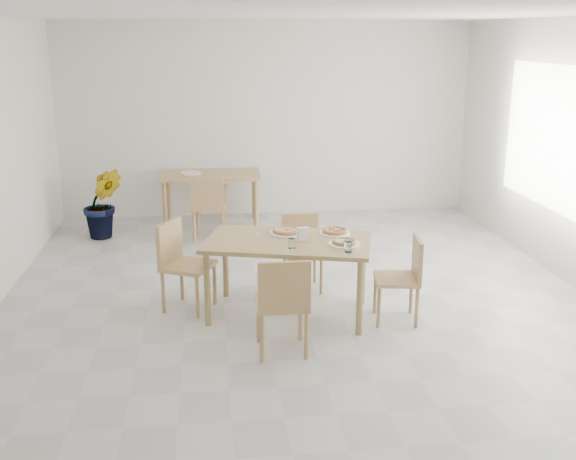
{
  "coord_description": "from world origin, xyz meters",
  "views": [
    {
      "loc": [
        -0.84,
        -6.36,
        2.62
      ],
      "look_at": [
        -0.14,
        -0.35,
        0.85
      ],
      "focal_mm": 42.0,
      "sensor_mm": 36.0,
      "label": 1
    }
  ],
  "objects": [
    {
      "name": "main_table",
      "position": [
        -0.14,
        -0.35,
        0.67
      ],
      "size": [
        1.71,
        1.23,
        0.75
      ],
      "rotation": [
        0.0,
        0.0,
        -0.26
      ],
      "color": "#A58855",
      "rests_on": "ground"
    },
    {
      "name": "chair_back_n",
      "position": [
        -0.79,
        3.68,
        0.51
      ],
      "size": [
        0.5,
        0.5,
        0.88
      ],
      "rotation": [
        0.0,
        0.0,
        -0.15
      ],
      "color": "tan",
      "rests_on": "ground"
    },
    {
      "name": "potted_plant",
      "position": [
        -2.27,
        2.48,
        0.47
      ],
      "size": [
        0.6,
        0.52,
        0.94
      ],
      "primitive_type": "imported",
      "rotation": [
        0.0,
        0.0,
        0.23
      ],
      "color": "#2A5F1C",
      "rests_on": "ground"
    },
    {
      "name": "fork_b",
      "position": [
        -0.14,
        -0.68,
        0.75
      ],
      "size": [
        0.04,
        0.18,
        0.01
      ],
      "primitive_type": "cube",
      "rotation": [
        0.0,
        0.0,
        -0.14
      ],
      "color": "silver",
      "rests_on": "main_table"
    },
    {
      "name": "chair_south",
      "position": [
        -0.28,
        -1.21,
        0.5
      ],
      "size": [
        0.43,
        0.43,
        0.87
      ],
      "rotation": [
        0.0,
        0.0,
        3.14
      ],
      "color": "tan",
      "rests_on": "ground"
    },
    {
      "name": "pizza_mushroom",
      "position": [
        0.36,
        -0.57,
        0.78
      ],
      "size": [
        0.29,
        0.29,
        0.03
      ],
      "rotation": [
        0.0,
        0.0,
        -0.37
      ],
      "color": "tan",
      "rests_on": "plate_mushroom"
    },
    {
      "name": "pizza_margherita",
      "position": [
        -0.12,
        -0.14,
        0.78
      ],
      "size": [
        0.38,
        0.38,
        0.03
      ],
      "rotation": [
        0.0,
        0.0,
        0.4
      ],
      "color": "tan",
      "rests_on": "plate_margherita"
    },
    {
      "name": "tumbler_a",
      "position": [
        -0.13,
        -0.6,
        0.79
      ],
      "size": [
        0.07,
        0.07,
        0.09
      ],
      "primitive_type": "cylinder",
      "color": "white",
      "rests_on": "main_table"
    },
    {
      "name": "chair_back_s",
      "position": [
        -0.88,
        2.16,
        0.5
      ],
      "size": [
        0.47,
        0.47,
        0.86
      ],
      "rotation": [
        0.0,
        0.0,
        3.03
      ],
      "color": "tan",
      "rests_on": "ground"
    },
    {
      "name": "chair_east",
      "position": [
        0.93,
        -0.63,
        0.47
      ],
      "size": [
        0.46,
        0.46,
        0.82
      ],
      "rotation": [
        0.0,
        0.0,
        -1.72
      ],
      "color": "tan",
      "rests_on": "ground"
    },
    {
      "name": "plate_mushroom",
      "position": [
        0.36,
        -0.57,
        0.76
      ],
      "size": [
        0.3,
        0.3,
        0.02
      ],
      "primitive_type": "cylinder",
      "color": "white",
      "rests_on": "main_table"
    },
    {
      "name": "plate_pepperoni",
      "position": [
        0.34,
        -0.2,
        0.76
      ],
      "size": [
        0.3,
        0.3,
        0.02
      ],
      "primitive_type": "cylinder",
      "color": "white",
      "rests_on": "main_table"
    },
    {
      "name": "chair_north",
      "position": [
        0.09,
        0.37,
        0.45
      ],
      "size": [
        0.41,
        0.41,
        0.78
      ],
      "rotation": [
        0.0,
        0.0,
        0.05
      ],
      "color": "tan",
      "rests_on": "ground"
    },
    {
      "name": "second_table",
      "position": [
        -0.85,
        2.9,
        0.66
      ],
      "size": [
        1.39,
        0.81,
        0.75
      ],
      "rotation": [
        0.0,
        0.0,
        -0.02
      ],
      "color": "tan",
      "rests_on": "ground"
    },
    {
      "name": "tumbler_b",
      "position": [
        0.36,
        -0.77,
        0.8
      ],
      "size": [
        0.07,
        0.07,
        0.09
      ],
      "primitive_type": "cylinder",
      "color": "white",
      "rests_on": "main_table"
    },
    {
      "name": "room",
      "position": [
        2.98,
        0.3,
        1.5
      ],
      "size": [
        7.28,
        7.0,
        7.0
      ],
      "color": "beige",
      "rests_on": "ground"
    },
    {
      "name": "napkin_holder",
      "position": [
        -0.0,
        -0.41,
        0.82
      ],
      "size": [
        0.13,
        0.07,
        0.14
      ],
      "rotation": [
        0.0,
        0.0,
        0.1
      ],
      "color": "silver",
      "rests_on": "main_table"
    },
    {
      "name": "fork_a",
      "position": [
        -0.4,
        -0.19,
        0.75
      ],
      "size": [
        0.02,
        0.18,
        0.01
      ],
      "primitive_type": "cube",
      "rotation": [
        0.0,
        0.0,
        0.05
      ],
      "color": "silver",
      "rests_on": "main_table"
    },
    {
      "name": "chair_west",
      "position": [
        -1.16,
        -0.07,
        0.51
      ],
      "size": [
        0.58,
        0.58,
        0.87
      ],
      "rotation": [
        0.0,
        0.0,
        1.11
      ],
      "color": "tan",
      "rests_on": "ground"
    },
    {
      "name": "pizza_pepperoni",
      "position": [
        0.34,
        -0.2,
        0.78
      ],
      "size": [
        0.26,
        0.26,
        0.03
      ],
      "rotation": [
        0.0,
        0.0,
        -0.06
      ],
      "color": "tan",
      "rests_on": "plate_pepperoni"
    },
    {
      "name": "plate_empty",
      "position": [
        -1.11,
        2.92,
        0.76
      ],
      "size": [
        0.27,
        0.27,
        0.02
      ],
      "primitive_type": "cylinder",
      "color": "white",
      "rests_on": "second_table"
    },
    {
      "name": "plate_margherita",
      "position": [
        -0.12,
        -0.14,
        0.76
      ],
      "size": [
        0.35,
        0.35,
        0.02
      ],
      "primitive_type": "cylinder",
      "color": "white",
      "rests_on": "main_table"
    }
  ]
}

